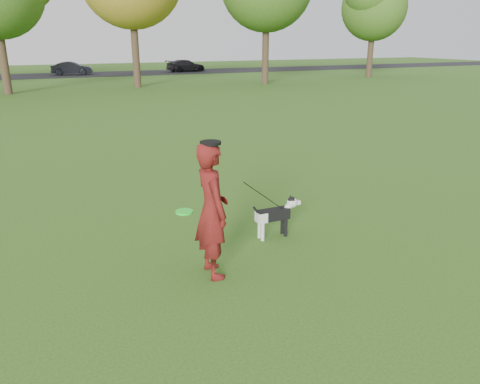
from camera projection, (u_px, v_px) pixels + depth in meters
name	position (u px, v px, depth m)	size (l,w,h in m)	color
ground	(251.00, 248.00, 7.48)	(120.00, 120.00, 0.00)	#285116
road	(61.00, 75.00, 42.15)	(120.00, 7.00, 0.02)	black
man	(212.00, 211.00, 6.37)	(0.70, 0.46, 1.91)	#590C13
dog	(277.00, 213.00, 7.78)	(0.91, 0.18, 0.69)	black
car_mid	(72.00, 68.00, 42.35)	(1.22, 3.51, 1.16)	black
car_right	(186.00, 66.00, 46.55)	(1.60, 3.94, 1.14)	black
man_held_items	(265.00, 197.00, 7.09)	(2.11, 0.99, 1.45)	#1EF42B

